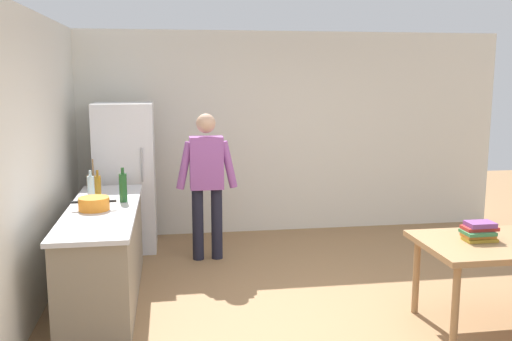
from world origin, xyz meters
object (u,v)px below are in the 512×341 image
at_px(utensil_jar, 92,181).
at_px(book_stack, 479,231).
at_px(cooking_pot, 94,204).
at_px(bottle_wine_green, 123,187).
at_px(bottle_oil_amber, 98,186).
at_px(person, 207,177).
at_px(bottle_water_clear, 91,188).
at_px(refrigerator, 126,177).
at_px(dining_table, 503,250).

xyz_separation_m(utensil_jar, book_stack, (3.41, -2.04, -0.15)).
relative_size(cooking_pot, bottle_wine_green, 1.18).
relative_size(bottle_oil_amber, book_stack, 0.95).
relative_size(person, cooking_pot, 4.25).
bearing_deg(bottle_water_clear, utensil_jar, 96.67).
height_order(cooking_pot, book_stack, cooking_pot).
distance_m(bottle_water_clear, bottle_oil_amber, 0.14).
distance_m(refrigerator, book_stack, 4.08).
height_order(bottle_oil_amber, book_stack, bottle_oil_amber).
bearing_deg(refrigerator, cooking_pot, -95.46).
relative_size(utensil_jar, bottle_water_clear, 1.07).
xyz_separation_m(bottle_wine_green, bottle_oil_amber, (-0.27, 0.26, -0.03)).
relative_size(cooking_pot, bottle_oil_amber, 1.43).
bearing_deg(utensil_jar, person, 2.50).
bearing_deg(dining_table, bottle_oil_amber, 155.62).
bearing_deg(bottle_wine_green, book_stack, -22.97).
relative_size(cooking_pot, utensil_jar, 1.25).
bearing_deg(bottle_water_clear, refrigerator, 79.00).
bearing_deg(refrigerator, book_stack, -40.58).
distance_m(refrigerator, utensil_jar, 0.69).
distance_m(person, dining_table, 3.20).
distance_m(person, cooking_pot, 1.58).
height_order(utensil_jar, bottle_water_clear, utensil_jar).
height_order(dining_table, book_stack, book_stack).
xyz_separation_m(refrigerator, bottle_oil_amber, (-0.19, -1.12, 0.12)).
height_order(person, dining_table, person).
distance_m(cooking_pot, bottle_water_clear, 0.45).
height_order(person, book_stack, person).
bearing_deg(bottle_water_clear, cooking_pot, -79.38).
height_order(dining_table, bottle_wine_green, bottle_wine_green).
bearing_deg(refrigerator, bottle_oil_amber, -99.68).
distance_m(bottle_wine_green, bottle_water_clear, 0.35).
relative_size(bottle_wine_green, book_stack, 1.16).
height_order(cooking_pot, bottle_wine_green, bottle_wine_green).
relative_size(person, utensil_jar, 5.31).
height_order(person, bottle_wine_green, person).
relative_size(bottle_wine_green, bottle_oil_amber, 1.21).
bearing_deg(refrigerator, bottle_wine_green, -86.66).
relative_size(refrigerator, cooking_pot, 4.50).
relative_size(person, bottle_water_clear, 5.67).
xyz_separation_m(person, dining_table, (2.35, -2.15, -0.31)).
relative_size(refrigerator, book_stack, 6.14).
distance_m(utensil_jar, bottle_wine_green, 0.87).
bearing_deg(bottle_water_clear, bottle_oil_amber, 68.19).
bearing_deg(bottle_oil_amber, dining_table, -24.38).
bearing_deg(bottle_wine_green, dining_table, -22.38).
xyz_separation_m(cooking_pot, bottle_oil_amber, (-0.03, 0.56, 0.06)).
height_order(dining_table, cooking_pot, cooking_pot).
bearing_deg(cooking_pot, dining_table, -16.41).
xyz_separation_m(dining_table, bottle_water_clear, (-3.54, 1.45, 0.35)).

